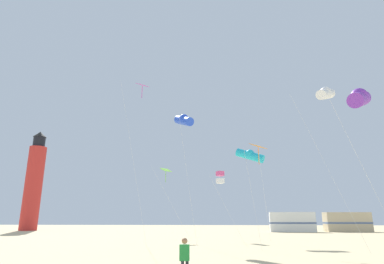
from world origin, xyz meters
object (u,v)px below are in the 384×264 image
(kite_tube_blue, at_px, (184,120))
(rv_van_tan, at_px, (347,222))
(kite_diamond_lime, at_px, (166,172))
(rv_van_white, at_px, (292,222))
(kite_diamond_orange, at_px, (258,149))
(kite_box_rainbow, at_px, (220,177))
(kite_diamond_magenta, at_px, (141,92))
(lighthouse_distant, at_px, (34,182))
(kite_tube_violet, at_px, (359,98))
(kite_tube_cyan, at_px, (250,155))
(kite_tube_white, at_px, (326,94))
(kite_flyer_standing, at_px, (185,254))

(kite_tube_blue, xyz_separation_m, rv_van_tan, (21.54, 26.70, -8.10))
(kite_diamond_lime, bearing_deg, rv_van_white, 51.48)
(kite_diamond_orange, relative_size, kite_box_rainbow, 1.07)
(kite_diamond_magenta, relative_size, lighthouse_distant, 0.78)
(kite_tube_blue, distance_m, kite_tube_violet, 13.66)
(kite_tube_cyan, xyz_separation_m, kite_box_rainbow, (-2.59, 3.26, -1.45))
(kite_tube_white, bearing_deg, kite_flyer_standing, -131.23)
(rv_van_white, bearing_deg, rv_van_tan, 12.96)
(rv_van_white, bearing_deg, kite_diamond_magenta, -119.88)
(kite_flyer_standing, distance_m, kite_tube_white, 16.65)
(kite_diamond_magenta, xyz_separation_m, rv_van_tan, (25.24, 26.23, -10.89))
(kite_diamond_magenta, height_order, kite_tube_white, kite_diamond_magenta)
(kite_box_rainbow, height_order, kite_tube_white, kite_tube_white)
(kite_tube_white, height_order, lighthouse_distant, lighthouse_distant)
(kite_tube_blue, relative_size, kite_tube_white, 0.92)
(kite_diamond_orange, bearing_deg, lighthouse_distant, 137.80)
(kite_diamond_orange, height_order, kite_tube_white, kite_tube_white)
(kite_box_rainbow, bearing_deg, kite_tube_white, -48.72)
(kite_tube_cyan, bearing_deg, kite_tube_violet, -72.25)
(kite_flyer_standing, height_order, kite_tube_violet, kite_tube_violet)
(kite_tube_cyan, distance_m, kite_box_rainbow, 4.41)
(kite_flyer_standing, bearing_deg, kite_tube_cyan, -108.09)
(kite_diamond_lime, bearing_deg, kite_tube_blue, -68.12)
(kite_diamond_lime, bearing_deg, rv_van_tan, 41.12)
(kite_flyer_standing, xyz_separation_m, kite_tube_violet, (7.89, 3.03, 6.65))
(kite_diamond_lime, bearing_deg, kite_flyer_standing, -78.21)
(rv_van_tan, bearing_deg, kite_tube_cyan, -125.40)
(kite_tube_blue, bearing_deg, kite_tube_violet, -45.73)
(kite_box_rainbow, height_order, lighthouse_distant, lighthouse_distant)
(kite_diamond_orange, bearing_deg, kite_diamond_magenta, 156.84)
(kite_box_rainbow, bearing_deg, kite_tube_cyan, -51.53)
(kite_tube_white, bearing_deg, kite_diamond_lime, 146.69)
(kite_tube_cyan, bearing_deg, lighthouse_distant, 144.17)
(kite_flyer_standing, xyz_separation_m, lighthouse_distant, (-30.30, 40.21, 7.22))
(kite_diamond_lime, distance_m, lighthouse_distant, 34.23)
(kite_tube_cyan, height_order, rv_van_white, kite_tube_cyan)
(kite_tube_cyan, bearing_deg, rv_van_white, 70.88)
(lighthouse_distant, bearing_deg, kite_flyer_standing, -53.00)
(kite_box_rainbow, distance_m, kite_diamond_lime, 5.20)
(kite_tube_violet, relative_size, lighthouse_distant, 0.47)
(kite_tube_blue, bearing_deg, kite_box_rainbow, 65.23)
(kite_tube_cyan, height_order, kite_box_rainbow, kite_tube_cyan)
(lighthouse_distant, bearing_deg, kite_tube_cyan, -35.83)
(kite_flyer_standing, distance_m, kite_diamond_orange, 11.50)
(kite_tube_violet, xyz_separation_m, kite_tube_white, (1.00, 7.12, 3.11))
(kite_tube_blue, distance_m, kite_box_rainbow, 7.76)
(kite_tube_cyan, bearing_deg, rv_van_tan, 55.94)
(kite_tube_violet, distance_m, kite_diamond_lime, 19.49)
(kite_flyer_standing, xyz_separation_m, kite_tube_cyan, (3.89, 15.53, 6.47))
(kite_flyer_standing, height_order, rv_van_tan, rv_van_tan)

